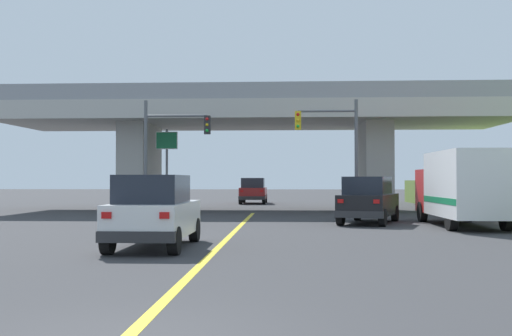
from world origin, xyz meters
TOP-DOWN VIEW (x-y plane):
  - ground at (0.00, 30.22)m, footprint 160.00×160.00m
  - overpass_bridge at (0.00, 30.22)m, footprint 30.36×8.68m
  - lane_divider_stripe at (0.00, 13.60)m, footprint 0.20×27.20m
  - suv_lead at (-1.75, 9.81)m, footprint 1.95×4.42m
  - suv_crossing at (5.44, 19.50)m, footprint 3.27×4.93m
  - box_truck at (8.98, 17.87)m, footprint 2.33×7.03m
  - sedan_oncoming at (-0.75, 40.73)m, footprint 2.04×4.71m
  - traffic_signal_nearside at (4.42, 24.08)m, footprint 3.22×0.36m
  - traffic_signal_farside at (-4.33, 24.22)m, footprint 3.48×0.36m
  - highway_sign at (-5.22, 28.58)m, footprint 1.30×0.17m

SIDE VIEW (x-z plane):
  - ground at x=0.00m, z-range 0.00..0.00m
  - lane_divider_stripe at x=0.00m, z-range 0.00..0.01m
  - suv_lead at x=-1.75m, z-range 0.00..2.02m
  - suv_crossing at x=5.44m, z-range 0.00..2.02m
  - sedan_oncoming at x=-0.75m, z-range 0.01..2.03m
  - box_truck at x=8.98m, z-range 0.09..3.10m
  - highway_sign at x=-5.22m, z-range 1.07..5.97m
  - traffic_signal_farside at x=-4.33m, z-range 0.78..6.80m
  - traffic_signal_nearside at x=4.42m, z-range 0.85..6.84m
  - overpass_bridge at x=0.00m, z-range 1.48..8.72m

